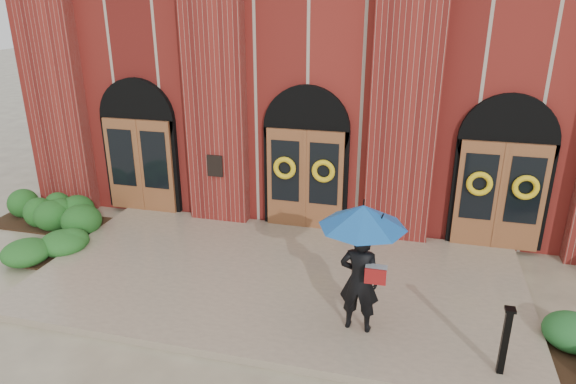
% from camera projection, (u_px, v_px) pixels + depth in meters
% --- Properties ---
extents(ground, '(90.00, 90.00, 0.00)m').
position_uv_depth(ground, '(275.00, 285.00, 10.63)').
color(ground, tan).
rests_on(ground, ground).
extents(landing, '(10.00, 5.30, 0.15)m').
position_uv_depth(landing, '(277.00, 279.00, 10.73)').
color(landing, gray).
rests_on(landing, ground).
extents(church_building, '(16.20, 12.53, 7.00)m').
position_uv_depth(church_building, '(345.00, 64.00, 17.34)').
color(church_building, maroon).
rests_on(church_building, ground).
extents(man_with_umbrella, '(1.57, 1.57, 2.32)m').
position_uv_depth(man_with_umbrella, '(362.00, 244.00, 8.44)').
color(man_with_umbrella, black).
rests_on(man_with_umbrella, landing).
extents(metal_post, '(0.16, 0.16, 1.15)m').
position_uv_depth(metal_post, '(505.00, 339.00, 7.73)').
color(metal_post, black).
rests_on(metal_post, landing).
extents(hedge_wall_left, '(2.82, 1.13, 0.72)m').
position_uv_depth(hedge_wall_left, '(49.00, 211.00, 13.42)').
color(hedge_wall_left, '#1C4E1A').
rests_on(hedge_wall_left, ground).
extents(hedge_front_left, '(1.41, 1.21, 0.50)m').
position_uv_depth(hedge_front_left, '(61.00, 246.00, 11.74)').
color(hedge_front_left, '#1F551D').
rests_on(hedge_front_left, ground).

